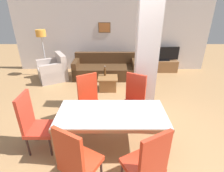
{
  "coord_description": "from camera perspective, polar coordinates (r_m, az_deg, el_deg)",
  "views": [
    {
      "loc": [
        0.01,
        -2.43,
        2.39
      ],
      "look_at": [
        0.0,
        0.72,
        0.9
      ],
      "focal_mm": 28.0,
      "sensor_mm": 36.0,
      "label": 1
    }
  ],
  "objects": [
    {
      "name": "tv_stand",
      "position": [
        7.04,
        16.28,
        6.31
      ],
      "size": [
        1.08,
        0.4,
        0.43
      ],
      "color": "#93633C",
      "rests_on": "ground_plane"
    },
    {
      "name": "coffee_table",
      "position": [
        5.27,
        -1.25,
        0.9
      ],
      "size": [
        0.58,
        0.52,
        0.41
      ],
      "color": "#956337",
      "rests_on": "ground_plane"
    },
    {
      "name": "tv_screen",
      "position": [
        6.91,
        16.75,
        9.95
      ],
      "size": [
        1.12,
        0.24,
        0.51
      ],
      "rotation": [
        0.0,
        0.0,
        3.23
      ],
      "color": "black",
      "rests_on": "tv_stand"
    },
    {
      "name": "dining_chair_far_left",
      "position": [
        3.73,
        -7.07,
        -4.32
      ],
      "size": [
        0.63,
        0.63,
        1.09
      ],
      "rotation": [
        0.0,
        0.0,
        -2.61
      ],
      "color": "red",
      "rests_on": "ground_plane"
    },
    {
      "name": "dining_chair_near_right",
      "position": [
        2.47,
        11.51,
        -23.33
      ],
      "size": [
        0.62,
        0.62,
        1.09
      ],
      "rotation": [
        0.0,
        0.0,
        0.5
      ],
      "color": "red",
      "rests_on": "ground_plane"
    },
    {
      "name": "sofa",
      "position": [
        6.21,
        -2.06,
        5.45
      ],
      "size": [
        2.18,
        0.9,
        0.82
      ],
      "rotation": [
        0.0,
        0.0,
        3.14
      ],
      "color": "#4D321C",
      "rests_on": "ground_plane"
    },
    {
      "name": "back_wall",
      "position": [
        6.76,
        0.06,
        16.49
      ],
      "size": [
        7.2,
        0.09,
        2.7
      ],
      "color": "silver",
      "rests_on": "ground_plane"
    },
    {
      "name": "dining_chair_far_right",
      "position": [
        3.74,
        7.04,
        -4.21
      ],
      "size": [
        0.63,
        0.63,
        1.09
      ],
      "rotation": [
        0.0,
        0.0,
        2.62
      ],
      "color": "red",
      "rests_on": "ground_plane"
    },
    {
      "name": "dining_chair_near_left",
      "position": [
        2.5,
        -11.49,
        -22.43
      ],
      "size": [
        0.63,
        0.63,
        1.09
      ],
      "rotation": [
        0.0,
        0.0,
        -0.53
      ],
      "color": "red",
      "rests_on": "ground_plane"
    },
    {
      "name": "floor_lamp",
      "position": [
        6.5,
        -21.91,
        14.44
      ],
      "size": [
        0.33,
        0.33,
        1.62
      ],
      "color": "#B7B7BC",
      "rests_on": "ground_plane"
    },
    {
      "name": "divider_pillar",
      "position": [
        3.95,
        11.31,
        9.55
      ],
      "size": [
        0.47,
        0.32,
        2.7
      ],
      "color": "silver",
      "rests_on": "ground_plane"
    },
    {
      "name": "dining_chair_head_left",
      "position": [
        3.32,
        -23.96,
        -10.71
      ],
      "size": [
        0.46,
        0.46,
        1.09
      ],
      "rotation": [
        0.0,
        0.0,
        -1.57
      ],
      "color": "red",
      "rests_on": "ground_plane"
    },
    {
      "name": "ground_plane",
      "position": [
        3.41,
        -0.03,
        -19.26
      ],
      "size": [
        18.0,
        18.0,
        0.0
      ],
      "primitive_type": "plane",
      "color": "#AA7F51"
    },
    {
      "name": "bottle",
      "position": [
        5.29,
        -2.21,
        4.64
      ],
      "size": [
        0.07,
        0.07,
        0.3
      ],
      "color": "#4C2D14",
      "rests_on": "coffee_table"
    },
    {
      "name": "armchair",
      "position": [
        6.31,
        -18.4,
        4.66
      ],
      "size": [
        1.16,
        1.16,
        0.87
      ],
      "rotation": [
        0.0,
        0.0,
        2.07
      ],
      "color": "#BEADA5",
      "rests_on": "ground_plane"
    },
    {
      "name": "dining_table",
      "position": [
        3.01,
        -0.03,
        -11.07
      ],
      "size": [
        1.82,
        0.86,
        0.75
      ],
      "color": "#9C6945",
      "rests_on": "ground_plane"
    }
  ]
}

